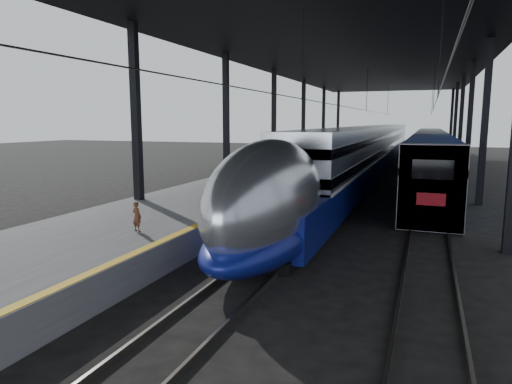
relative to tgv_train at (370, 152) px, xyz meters
The scene contains 8 objects.
ground 28.67m from the tgv_train, 94.01° to the right, with size 160.00×160.00×0.00m, color black.
platform 10.26m from the tgv_train, 122.81° to the right, with size 6.00×80.00×1.00m, color #4C4C4F.
yellow_strip 9.00m from the tgv_train, 107.56° to the right, with size 0.30×80.00×0.01m, color gold.
rails 9.09m from the tgv_train, 73.67° to the right, with size 6.52×80.00×0.16m.
canopy 11.13m from the tgv_train, 90.67° to the right, with size 18.00×75.00×9.47m.
tgv_train is the anchor object (origin of this frame).
second_train 7.61m from the tgv_train, 48.91° to the left, with size 2.68×56.05×3.69m.
child 29.19m from the tgv_train, 98.18° to the right, with size 0.36×0.24×1.00m, color #552D1C.
Camera 1 is at (6.75, -12.82, 4.61)m, focal length 32.00 mm.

